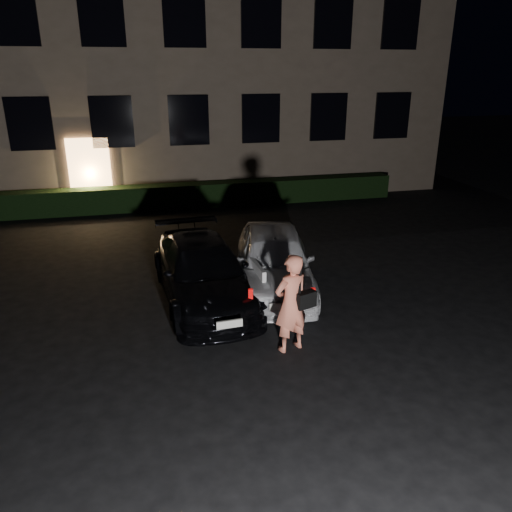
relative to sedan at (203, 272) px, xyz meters
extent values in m
plane|color=black|center=(0.70, -2.74, -0.64)|extent=(80.00, 80.00, 0.00)
cube|color=brown|center=(0.70, 12.26, 5.36)|extent=(20.00, 8.00, 12.00)
cube|color=#FFB66B|center=(-2.80, 8.20, 0.61)|extent=(1.40, 0.10, 2.50)
cube|color=black|center=(-4.50, 8.20, 2.36)|extent=(1.40, 0.10, 1.70)
cube|color=black|center=(-1.90, 8.20, 2.36)|extent=(1.40, 0.10, 1.70)
cube|color=black|center=(0.70, 8.20, 2.36)|extent=(1.40, 0.10, 1.70)
cube|color=black|center=(3.30, 8.20, 2.36)|extent=(1.40, 0.10, 1.70)
cube|color=black|center=(5.90, 8.20, 2.36)|extent=(1.40, 0.10, 1.70)
cube|color=black|center=(8.50, 8.20, 2.36)|extent=(1.40, 0.10, 1.70)
cube|color=black|center=(-4.50, 8.20, 5.56)|extent=(1.40, 0.10, 1.70)
cube|color=black|center=(-1.90, 8.20, 5.56)|extent=(1.40, 0.10, 1.70)
cube|color=black|center=(0.70, 8.20, 5.56)|extent=(1.40, 0.10, 1.70)
cube|color=black|center=(3.30, 8.20, 5.56)|extent=(1.40, 0.10, 1.70)
cube|color=black|center=(5.90, 8.20, 5.56)|extent=(1.40, 0.10, 1.70)
cube|color=black|center=(8.50, 8.20, 5.56)|extent=(1.40, 0.10, 1.70)
cube|color=black|center=(0.70, 7.76, -0.22)|extent=(15.00, 0.70, 0.85)
imported|color=black|center=(0.00, 0.00, 0.00)|extent=(2.07, 4.51, 1.28)
cube|color=white|center=(1.01, -0.75, 0.15)|extent=(0.14, 0.92, 0.43)
cube|color=silver|center=(0.14, -2.28, -0.08)|extent=(0.47, 0.07, 0.14)
imported|color=white|center=(1.62, 0.18, 0.06)|extent=(2.42, 4.35, 1.40)
cube|color=red|center=(0.67, -1.63, 0.12)|extent=(0.09, 0.07, 0.23)
cube|color=red|center=(1.81, -1.85, 0.12)|extent=(0.09, 0.07, 0.23)
cube|color=silver|center=(1.23, -1.79, -0.11)|extent=(0.47, 0.13, 0.14)
imported|color=#E7795E|center=(1.21, -2.42, 0.26)|extent=(0.76, 0.62, 1.81)
cube|color=black|center=(1.46, -2.46, 0.33)|extent=(0.40, 0.27, 0.29)
cube|color=black|center=(1.33, -2.47, 0.74)|extent=(0.06, 0.07, 0.56)
camera|label=1|loc=(-1.19, -9.85, 4.09)|focal=35.00mm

